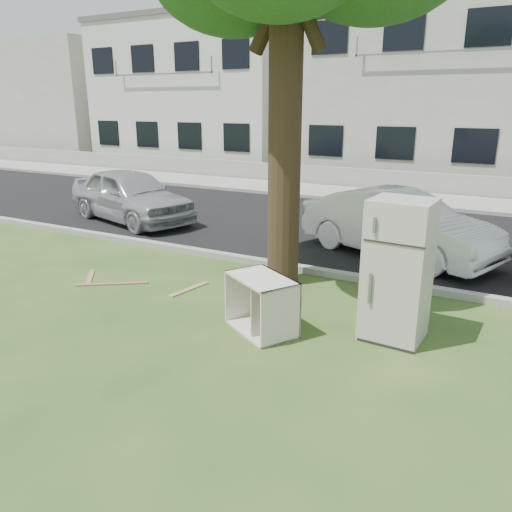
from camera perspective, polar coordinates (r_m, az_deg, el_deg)
The scene contains 16 objects.
ground at distance 7.15m, azimuth -0.34°, elevation -7.76°, with size 120.00×120.00×0.00m, color #294B1A.
road at distance 12.47m, azimuth 13.10°, elevation 2.65°, with size 120.00×7.00×0.01m, color black.
kerb_near at distance 9.22m, azimuth 7.03°, elevation -2.10°, with size 120.00×0.18×0.12m, color gray.
kerb_far at distance 15.85m, azimuth 16.64°, elevation 5.37°, with size 120.00×0.18×0.12m, color gray.
sidewalk at distance 17.24m, azimuth 17.69°, elevation 6.19°, with size 120.00×2.80×0.01m, color gray.
low_wall at distance 18.74m, azimuth 18.77°, elevation 7.97°, with size 120.00×0.15×0.70m, color gray.
townhouse_left at distance 27.70m, azimuth -4.86°, elevation 18.01°, with size 10.20×8.16×7.04m.
townhouse_center at distance 23.41m, azimuth 21.87°, elevation 17.61°, with size 11.22×8.16×7.44m.
filler_left at distance 37.55m, azimuth -23.32°, elevation 15.97°, with size 16.00×9.00×6.40m, color #BAB8AA.
fridge at distance 6.70m, azimuth 15.88°, elevation -1.61°, with size 0.77×0.71×1.87m, color white.
cabinet at distance 6.81m, azimuth 0.64°, elevation -5.51°, with size 0.99×0.62×0.77m, color white.
plank_a at distance 9.00m, azimuth -16.10°, elevation -3.06°, with size 1.21×0.10×0.02m, color #876141.
plank_b at distance 9.44m, azimuth -18.43°, elevation -2.35°, with size 0.85×0.08×0.02m, color #9C7851.
plank_c at distance 8.48m, azimuth -7.65°, elevation -3.78°, with size 0.85×0.10×0.02m, color #A4845B.
car_center at distance 10.49m, azimuth 15.89°, elevation 3.50°, with size 1.41×4.05×1.33m, color white.
car_left at distance 13.63m, azimuth -14.15°, elevation 6.76°, with size 1.65×4.09×1.39m, color #A3A5AA.
Camera 1 is at (3.14, -5.69, 2.99)m, focal length 35.00 mm.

